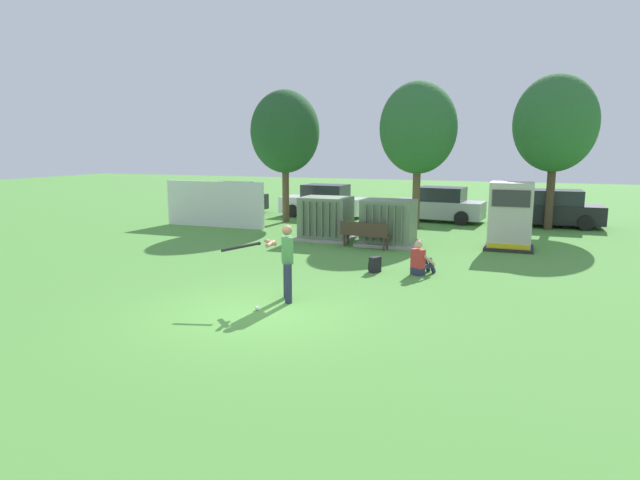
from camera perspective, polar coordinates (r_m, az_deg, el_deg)
name	(u,v)px	position (r m, az deg, el deg)	size (l,w,h in m)	color
ground_plane	(257,312)	(11.68, -6.63, -7.55)	(96.00, 96.00, 0.00)	#51933D
fence_panel	(214,204)	(24.15, -11.07, 3.73)	(4.80, 0.12, 2.00)	white
transformer_west	(326,219)	(20.41, 0.62, 2.23)	(2.10, 1.70, 1.62)	#9E9B93
transformer_mid_west	(389,223)	(19.44, 7.25, 1.78)	(2.10, 1.70, 1.62)	#9E9B93
generator_enclosure	(510,216)	(19.51, 19.44, 2.36)	(1.60, 1.40, 2.30)	#262626
park_bench	(364,233)	(18.76, 4.71, 0.75)	(1.84, 0.72, 0.92)	#4C3828
batter	(285,259)	(12.25, -3.73, -1.97)	(1.51, 1.03, 1.74)	#282D4C
sports_ball	(257,308)	(11.78, -6.68, -7.18)	(0.09, 0.09, 0.09)	white
seated_spectator	(421,261)	(15.11, 10.55, -2.19)	(0.68, 0.78, 0.96)	#282D4C
backpack	(375,265)	(15.23, 5.79, -2.61)	(0.35, 0.38, 0.44)	black
tree_left	(285,132)	(25.27, -3.70, 11.29)	(3.16, 3.16, 6.04)	brown
tree_center_left	(418,128)	(23.54, 10.32, 11.52)	(3.24, 3.24, 6.19)	brown
tree_center_right	(555,124)	(24.82, 23.56, 11.18)	(3.37, 3.37, 6.45)	#4C3828
parked_car_leftmost	(228,198)	(29.68, -9.72, 4.38)	(4.23, 1.99, 1.62)	black
parked_car_left_of_center	(324,202)	(27.27, 0.37, 4.06)	(4.27, 2.06, 1.62)	silver
parked_car_right_of_center	(439,205)	(26.12, 12.40, 3.58)	(4.34, 2.22, 1.62)	#B2B2B7
parked_car_rightmost	(553,209)	(25.98, 23.34, 2.98)	(4.24, 1.99, 1.62)	black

